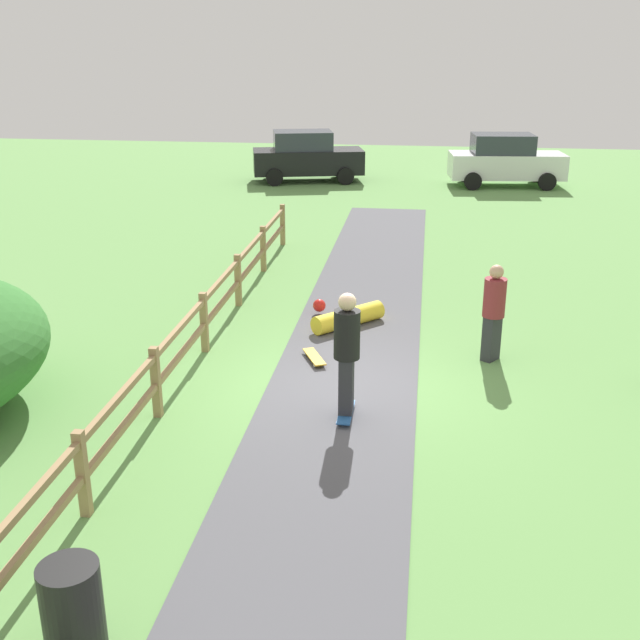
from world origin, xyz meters
The scene contains 10 objects.
ground_plane centered at (0.00, 0.00, 0.00)m, with size 60.00×60.00×0.00m, color #60934C.
asphalt_path centered at (0.00, 0.00, 0.01)m, with size 2.40×28.00×0.02m, color #515156.
wooden_fence centered at (-2.60, 0.00, 0.67)m, with size 0.12×18.12×1.10m.
trash_bin centered at (-1.80, -5.91, 0.45)m, with size 0.56×0.56×0.90m, color black.
skater_riding centered at (0.17, -0.96, 1.10)m, with size 0.38×0.80×1.92m.
skater_fallen centered at (-0.24, 2.91, 0.20)m, with size 1.47×1.46×0.36m.
skateboard_loose centered at (-0.60, 1.08, 0.09)m, with size 0.52×0.81×0.08m.
bystander_maroon centered at (2.43, 1.59, 0.95)m, with size 0.53×0.53×1.72m.
parked_car_black centered at (-3.45, 18.85, 0.96)m, with size 4.48×2.73×1.92m.
parked_car_white centered at (4.07, 18.85, 0.96)m, with size 4.35×2.32×1.92m.
Camera 1 is at (1.20, -11.30, 5.31)m, focal length 43.88 mm.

